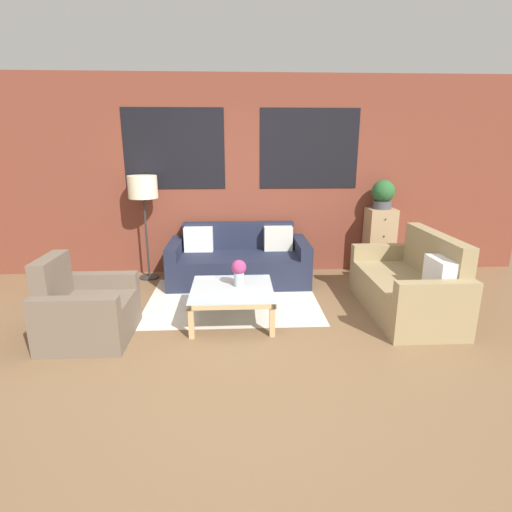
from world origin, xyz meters
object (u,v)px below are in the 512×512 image
object	(u,v)px
coffee_table	(232,293)
potted_plant	(383,194)
flower_vase	(239,271)
floor_lamp	(143,191)
drawer_cabinet	(379,242)
couch_dark	(239,262)
armchair_corner	(86,311)
settee_vintage	(409,287)

from	to	relation	value
coffee_table	potted_plant	xyz separation A→B (m)	(2.15, 1.54, 0.87)
flower_vase	coffee_table	bearing A→B (deg)	-139.74
coffee_table	floor_lamp	xyz separation A→B (m)	(-1.21, 1.50, 0.93)
coffee_table	potted_plant	size ratio (longest dim) A/B	2.15
drawer_cabinet	flower_vase	world-z (taller)	drawer_cabinet
drawer_cabinet	potted_plant	bearing A→B (deg)	90.00
floor_lamp	flower_vase	bearing A→B (deg)	-47.97
coffee_table	drawer_cabinet	distance (m)	2.65
drawer_cabinet	potted_plant	size ratio (longest dim) A/B	2.37
floor_lamp	coffee_table	bearing A→B (deg)	-50.99
potted_plant	flower_vase	bearing A→B (deg)	-144.48
floor_lamp	couch_dark	bearing A→B (deg)	-8.14
armchair_corner	drawer_cabinet	xyz separation A→B (m)	(3.59, 1.88, 0.21)
couch_dark	settee_vintage	distance (m)	2.26
drawer_cabinet	potted_plant	xyz separation A→B (m)	(0.00, 0.00, 0.70)
couch_dark	armchair_corner	xyz separation A→B (m)	(-1.53, -1.64, -0.00)
couch_dark	potted_plant	xyz separation A→B (m)	(2.06, 0.23, 0.91)
settee_vintage	floor_lamp	xyz separation A→B (m)	(-3.22, 1.39, 0.94)
armchair_corner	drawer_cabinet	bearing A→B (deg)	27.60
settee_vintage	coffee_table	distance (m)	2.01
couch_dark	settee_vintage	world-z (taller)	settee_vintage
couch_dark	flower_vase	distance (m)	1.27
drawer_cabinet	couch_dark	bearing A→B (deg)	-173.57
armchair_corner	settee_vintage	bearing A→B (deg)	7.34
settee_vintage	flower_vase	bearing A→B (deg)	-178.69
drawer_cabinet	flower_vase	xyz separation A→B (m)	(-2.07, -1.48, 0.06)
settee_vintage	potted_plant	xyz separation A→B (m)	(0.14, 1.43, 0.88)
armchair_corner	drawer_cabinet	distance (m)	4.06
couch_dark	floor_lamp	distance (m)	1.63
floor_lamp	flower_vase	xyz separation A→B (m)	(1.29, -1.43, -0.71)
armchair_corner	potted_plant	size ratio (longest dim) A/B	2.07
flower_vase	potted_plant	bearing A→B (deg)	35.52
potted_plant	floor_lamp	bearing A→B (deg)	-179.19
flower_vase	armchair_corner	bearing A→B (deg)	-165.27
flower_vase	floor_lamp	bearing A→B (deg)	132.03
coffee_table	flower_vase	size ratio (longest dim) A/B	2.98
floor_lamp	drawer_cabinet	size ratio (longest dim) A/B	1.50
couch_dark	coffee_table	size ratio (longest dim) A/B	2.17
armchair_corner	potted_plant	distance (m)	4.15
couch_dark	flower_vase	size ratio (longest dim) A/B	6.45
armchair_corner	flower_vase	distance (m)	1.59
settee_vintage	floor_lamp	world-z (taller)	floor_lamp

